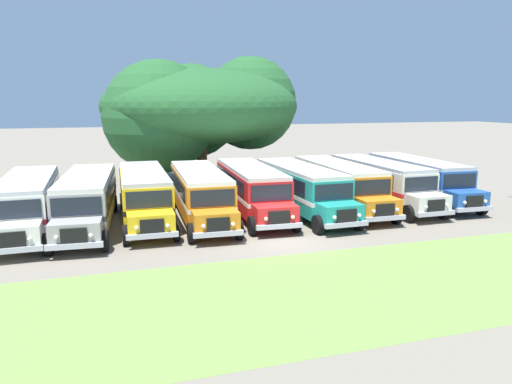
# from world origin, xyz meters

# --- Properties ---
(ground_plane) EXTENTS (220.00, 220.00, 0.00)m
(ground_plane) POSITION_xyz_m (0.00, 0.00, 0.00)
(ground_plane) COLOR slate
(foreground_grass_strip) EXTENTS (80.00, 8.37, 0.01)m
(foreground_grass_strip) POSITION_xyz_m (0.00, -6.45, 0.00)
(foreground_grass_strip) COLOR olive
(foreground_grass_strip) RESTS_ON ground_plane
(parked_bus_slot_0) EXTENTS (2.88, 10.86, 2.82)m
(parked_bus_slot_0) POSITION_xyz_m (-12.23, 5.78, 1.58)
(parked_bus_slot_0) COLOR silver
(parked_bus_slot_0) RESTS_ON ground_plane
(parked_bus_slot_1) EXTENTS (3.31, 10.93, 2.82)m
(parked_bus_slot_1) POSITION_xyz_m (-9.25, 5.63, 1.58)
(parked_bus_slot_1) COLOR #9E9993
(parked_bus_slot_1) RESTS_ON ground_plane
(parked_bus_slot_2) EXTENTS (2.83, 10.86, 2.82)m
(parked_bus_slot_2) POSITION_xyz_m (-6.19, 6.26, 1.58)
(parked_bus_slot_2) COLOR yellow
(parked_bus_slot_2) RESTS_ON ground_plane
(parked_bus_slot_3) EXTENTS (3.07, 10.89, 2.82)m
(parked_bus_slot_3) POSITION_xyz_m (-3.04, 5.63, 1.58)
(parked_bus_slot_3) COLOR orange
(parked_bus_slot_3) RESTS_ON ground_plane
(parked_bus_slot_4) EXTENTS (3.12, 10.90, 2.82)m
(parked_bus_slot_4) POSITION_xyz_m (0.21, 6.08, 1.58)
(parked_bus_slot_4) COLOR red
(parked_bus_slot_4) RESTS_ON ground_plane
(parked_bus_slot_5) EXTENTS (2.86, 10.86, 2.82)m
(parked_bus_slot_5) POSITION_xyz_m (3.18, 5.39, 1.58)
(parked_bus_slot_5) COLOR teal
(parked_bus_slot_5) RESTS_ON ground_plane
(parked_bus_slot_6) EXTENTS (2.94, 10.87, 2.82)m
(parked_bus_slot_6) POSITION_xyz_m (6.05, 5.96, 1.58)
(parked_bus_slot_6) COLOR orange
(parked_bus_slot_6) RESTS_ON ground_plane
(parked_bus_slot_7) EXTENTS (2.72, 10.85, 2.82)m
(parked_bus_slot_7) POSITION_xyz_m (9.15, 6.07, 1.58)
(parked_bus_slot_7) COLOR silver
(parked_bus_slot_7) RESTS_ON ground_plane
(parked_bus_slot_8) EXTENTS (3.09, 10.89, 2.82)m
(parked_bus_slot_8) POSITION_xyz_m (12.28, 6.33, 1.58)
(parked_bus_slot_8) COLOR #23519E
(parked_bus_slot_8) RESTS_ON ground_plane
(broad_shade_tree) EXTENTS (16.91, 15.53, 10.63)m
(broad_shade_tree) POSITION_xyz_m (-0.49, 18.65, 6.11)
(broad_shade_tree) COLOR brown
(broad_shade_tree) RESTS_ON ground_plane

